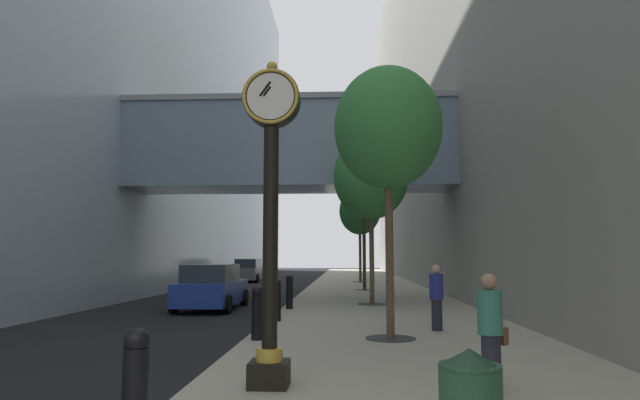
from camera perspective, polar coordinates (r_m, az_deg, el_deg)
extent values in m
plane|color=black|center=(29.78, -1.59, -9.69)|extent=(110.00, 110.00, 0.00)
cube|color=#ADA593|center=(32.70, 4.84, -9.21)|extent=(6.80, 80.00, 0.14)
cube|color=#93A8B7|center=(38.36, -19.50, 16.90)|extent=(9.00, 80.00, 33.23)
cube|color=slate|center=(23.55, -3.14, 5.42)|extent=(14.49, 3.20, 3.57)
cube|color=gray|center=(24.00, -3.12, 9.88)|extent=(14.49, 3.40, 0.24)
cube|color=gray|center=(36.62, 17.62, 16.76)|extent=(9.00, 80.00, 31.82)
cube|color=black|center=(7.91, -5.42, -17.92)|extent=(0.55, 0.55, 0.35)
cylinder|color=gold|center=(7.86, -5.40, -16.03)|extent=(0.38, 0.38, 0.18)
cylinder|color=black|center=(7.74, -5.28, -3.74)|extent=(0.22, 0.22, 3.17)
cylinder|color=black|center=(8.07, -5.15, 10.63)|extent=(0.84, 0.28, 0.84)
torus|color=gold|center=(7.92, -5.30, 10.95)|extent=(0.82, 0.05, 0.82)
cylinder|color=white|center=(7.93, -5.30, 10.94)|extent=(0.69, 0.01, 0.69)
cylinder|color=white|center=(8.21, -5.00, 10.34)|extent=(0.69, 0.01, 0.69)
sphere|color=gold|center=(8.22, -5.11, 13.92)|extent=(0.16, 0.16, 0.16)
cube|color=black|center=(7.94, -5.66, 11.41)|extent=(0.12, 0.01, 0.15)
cube|color=black|center=(7.96, -5.86, 11.66)|extent=(0.18, 0.01, 0.23)
sphere|color=black|center=(5.43, -18.90, -13.96)|extent=(0.25, 0.25, 0.25)
cylinder|color=black|center=(12.03, -6.73, -12.26)|extent=(0.24, 0.24, 0.97)
sphere|color=black|center=(11.98, -6.69, -9.65)|extent=(0.25, 0.25, 0.25)
cylinder|color=black|center=(15.37, -4.60, -10.89)|extent=(0.24, 0.24, 0.97)
sphere|color=black|center=(15.33, -4.59, -8.84)|extent=(0.25, 0.25, 0.25)
cylinder|color=black|center=(18.73, -3.25, -10.00)|extent=(0.24, 0.24, 0.97)
sphere|color=black|center=(18.70, -3.24, -8.32)|extent=(0.25, 0.25, 0.25)
cylinder|color=#333335|center=(12.26, 7.51, -14.36)|extent=(1.10, 1.10, 0.02)
cylinder|color=brown|center=(12.13, 7.39, -5.46)|extent=(0.18, 0.18, 3.82)
ellipsoid|color=#387F3D|center=(12.48, 7.22, 7.66)|extent=(2.46, 2.46, 2.83)
cylinder|color=#333335|center=(20.61, 5.57, -10.93)|extent=(1.10, 1.10, 0.02)
cylinder|color=brown|center=(20.53, 5.51, -5.71)|extent=(0.18, 0.18, 3.77)
ellipsoid|color=#387F3D|center=(20.75, 5.43, 2.50)|extent=(2.88, 2.88, 3.31)
cylinder|color=#333335|center=(28.99, 4.76, -9.48)|extent=(1.10, 1.10, 0.02)
cylinder|color=#4C3D2D|center=(28.94, 4.72, -5.38)|extent=(0.18, 0.18, 4.17)
ellipsoid|color=#23602D|center=(29.09, 4.67, 0.08)|extent=(1.83, 1.83, 2.10)
cylinder|color=#333335|center=(37.39, 4.31, -8.68)|extent=(1.10, 1.10, 0.02)
cylinder|color=#4C3D2D|center=(37.35, 4.29, -5.75)|extent=(0.18, 0.18, 3.84)
ellipsoid|color=#23602D|center=(37.48, 4.26, -1.17)|extent=(2.86, 2.86, 3.29)
cone|color=#183523|center=(4.84, 15.60, -15.86)|extent=(0.53, 0.53, 0.16)
cylinder|color=#23232D|center=(7.99, 17.74, -16.10)|extent=(0.37, 0.37, 0.75)
cylinder|color=#337560|center=(7.89, 17.59, -11.29)|extent=(0.48, 0.48, 0.60)
sphere|color=#9E7556|center=(7.86, 17.49, -8.28)|extent=(0.23, 0.23, 0.23)
cube|color=brown|center=(8.11, 18.57, -13.51)|extent=(0.22, 0.23, 0.24)
cylinder|color=#23232D|center=(13.71, 12.31, -11.83)|extent=(0.37, 0.37, 0.76)
cylinder|color=navy|center=(13.66, 12.25, -8.97)|extent=(0.48, 0.48, 0.61)
sphere|color=tan|center=(13.64, 12.21, -7.20)|extent=(0.23, 0.23, 0.23)
cube|color=navy|center=(20.27, -11.41, -9.61)|extent=(1.87, 4.31, 0.79)
cube|color=#282D38|center=(20.03, -11.52, -7.64)|extent=(1.63, 2.42, 0.65)
cylinder|color=black|center=(21.93, -12.79, -10.06)|extent=(0.23, 0.64, 0.64)
cylinder|color=black|center=(21.50, -8.03, -10.24)|extent=(0.23, 0.64, 0.64)
cylinder|color=black|center=(19.15, -15.24, -10.63)|extent=(0.23, 0.64, 0.64)
cylinder|color=black|center=(18.66, -9.82, -10.88)|extent=(0.23, 0.64, 0.64)
cube|color=slate|center=(41.03, -7.54, -7.72)|extent=(1.95, 4.37, 0.83)
cube|color=#282D38|center=(40.80, -7.59, -6.70)|extent=(1.66, 2.47, 0.68)
cylinder|color=black|center=(42.67, -8.32, -8.06)|extent=(0.24, 0.65, 0.64)
cylinder|color=black|center=(42.30, -5.92, -8.11)|extent=(0.24, 0.65, 0.64)
cylinder|color=black|center=(39.82, -9.28, -8.20)|extent=(0.24, 0.65, 0.64)
cylinder|color=black|center=(39.42, -6.72, -8.26)|extent=(0.24, 0.65, 0.64)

